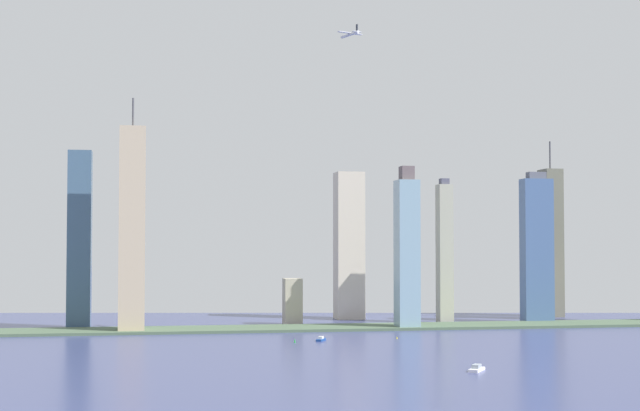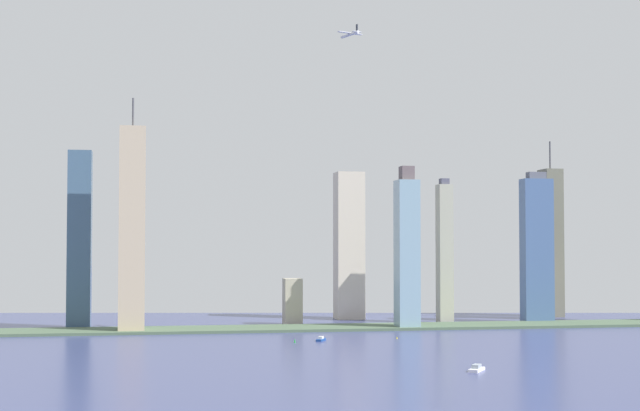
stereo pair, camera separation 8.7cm
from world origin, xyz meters
name	(u,v)px [view 1 (the left image)]	position (x,y,z in m)	size (l,w,h in m)	color
waterfront_pier	(372,327)	(0.00, 431.80, 1.10)	(850.62, 56.87, 2.20)	#4C634A
skyscraper_0	(541,270)	(182.57, 505.43, 46.48)	(15.45, 23.93, 99.35)	beige
skyscraper_1	(349,245)	(2.83, 537.44, 69.46)	(25.92, 25.75, 138.91)	beige
skyscraper_2	(407,252)	(27.25, 419.41, 64.16)	(17.80, 20.62, 135.54)	#83A6B5
skyscraper_3	(132,229)	(-198.01, 426.29, 82.21)	(20.55, 25.60, 188.02)	#C1AC8B
skyscraper_4	(80,239)	(-242.27, 478.16, 74.71)	(19.50, 21.28, 149.43)	#3F5D78
skyscraper_5	(551,243)	(204.45, 533.29, 72.23)	(17.25, 24.12, 172.06)	#676756
skyscraper_6	(292,302)	(-60.17, 479.63, 20.22)	(15.29, 20.03, 40.43)	#B0A691
skyscraper_7	(537,249)	(160.48, 463.75, 65.93)	(27.08, 15.33, 135.76)	#45618E
skyscraper_8	(445,253)	(76.76, 472.94, 63.07)	(12.57, 13.82, 129.52)	#AAA791
boat_2	(321,339)	(-61.40, 332.15, 1.21)	(9.20, 13.03, 3.31)	navy
boat_4	(477,369)	(-7.30, 149.25, 1.36)	(13.85, 16.74, 3.76)	white
channel_buoy_0	(295,341)	(-82.07, 323.08, 1.48)	(1.08, 1.08, 2.95)	green
channel_buoy_1	(397,337)	(-2.57, 339.53, 0.82)	(1.17, 1.17, 1.64)	yellow
airplane	(350,34)	(-31.76, 369.24, 234.00)	(21.19, 22.89, 7.33)	silver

